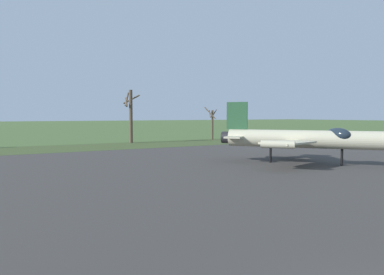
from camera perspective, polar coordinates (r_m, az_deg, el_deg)
asphalt_apron at (r=21.63m, az=-7.16°, el=-8.74°), size 82.26×52.62×0.05m
grass_verge_strip at (r=52.65m, az=-20.90°, el=-1.69°), size 142.26×12.00×0.06m
jet_fighter_rear_center at (r=35.07m, az=18.12°, el=-0.17°), size 13.14×14.79×5.93m
bare_tree_far_right at (r=60.12m, az=-9.73°, el=3.72°), size 3.00×2.58×8.78m
bare_tree_backdrop_extra at (r=67.49m, az=3.20°, el=2.29°), size 2.35×2.33×6.15m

